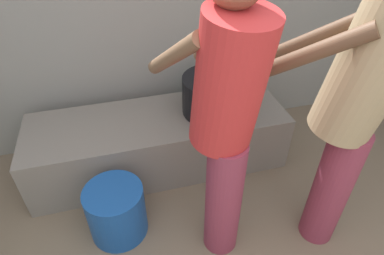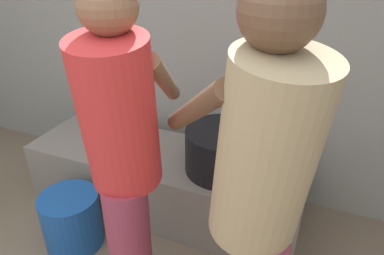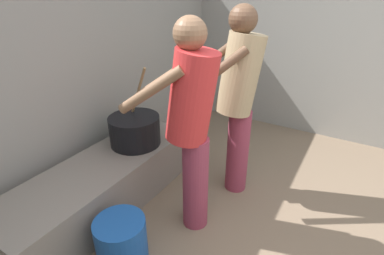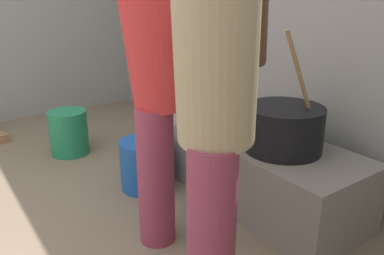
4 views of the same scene
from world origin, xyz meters
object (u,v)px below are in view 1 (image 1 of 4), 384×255
(cooking_pot_main, at_px, (215,95))
(bucket_blue_plastic, at_px, (117,211))
(cook_in_red_shirt, at_px, (226,117))
(cook_in_tan_shirt, at_px, (355,105))

(cooking_pot_main, distance_m, bucket_blue_plastic, 1.02)
(cooking_pot_main, xyz_separation_m, cook_in_red_shirt, (-0.21, -0.73, 0.35))
(cook_in_red_shirt, relative_size, cook_in_tan_shirt, 0.97)
(cooking_pot_main, height_order, bucket_blue_plastic, cooking_pot_main)
(cook_in_tan_shirt, bearing_deg, cook_in_red_shirt, 170.21)
(cook_in_red_shirt, bearing_deg, cooking_pot_main, 74.20)
(cook_in_tan_shirt, bearing_deg, cooking_pot_main, 114.79)
(cook_in_red_shirt, relative_size, bucket_blue_plastic, 4.55)
(cook_in_tan_shirt, height_order, bucket_blue_plastic, cook_in_tan_shirt)
(cook_in_red_shirt, xyz_separation_m, cook_in_tan_shirt, (0.59, -0.10, 0.03))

